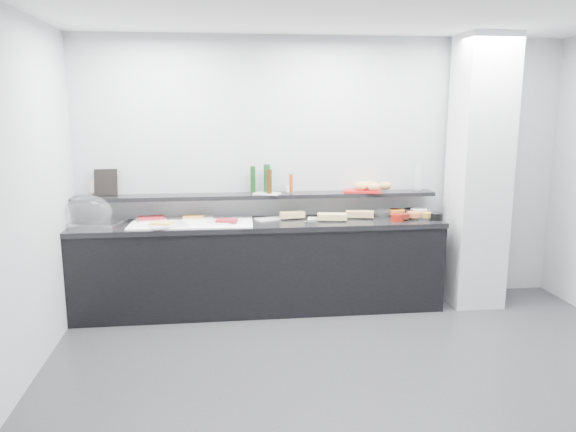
{
  "coord_description": "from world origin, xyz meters",
  "views": [
    {
      "loc": [
        -1.08,
        -3.67,
        2.01
      ],
      "look_at": [
        -0.45,
        1.45,
        1.0
      ],
      "focal_mm": 35.0,
      "sensor_mm": 36.0,
      "label": 1
    }
  ],
  "objects": [
    {
      "name": "bottle_brown",
      "position": [
        -0.59,
        1.81,
        1.28
      ],
      "size": [
        0.07,
        0.07,
        0.24
      ],
      "primitive_type": "cylinder",
      "rotation": [
        0.0,
        0.0,
        0.2
      ],
      "color": "#39220A",
      "rests_on": "condiment_tray"
    },
    {
      "name": "shaker_salt",
      "position": [
        -0.4,
        1.87,
        1.2
      ],
      "size": [
        0.04,
        0.04,
        0.07
      ],
      "primitive_type": "cylinder",
      "rotation": [
        0.0,
        0.0,
        -0.3
      ],
      "color": "white",
      "rests_on": "condiment_tray"
    },
    {
      "name": "back_wall",
      "position": [
        0.0,
        2.0,
        1.35
      ],
      "size": [
        5.0,
        0.02,
        2.7
      ],
      "primitive_type": "cube",
      "color": "#A8ABAF",
      "rests_on": "ground"
    },
    {
      "name": "bread_roll_midw",
      "position": [
        0.39,
        1.88,
        1.21
      ],
      "size": [
        0.17,
        0.12,
        0.08
      ],
      "primitive_type": "ellipsoid",
      "rotation": [
        0.0,
        0.0,
        -0.17
      ],
      "color": "#D68751",
      "rests_on": "bread_tray"
    },
    {
      "name": "fill_red_jam",
      "position": [
        0.72,
        1.58,
        0.95
      ],
      "size": [
        0.1,
        0.1,
        0.05
      ],
      "primitive_type": "cylinder",
      "rotation": [
        0.0,
        0.0,
        -0.06
      ],
      "color": "#60180D",
      "rests_on": "bowl_red_jam"
    },
    {
      "name": "bottle_green_b",
      "position": [
        -0.61,
        1.91,
        1.3
      ],
      "size": [
        0.08,
        0.08,
        0.28
      ],
      "primitive_type": "cylinder",
      "rotation": [
        0.0,
        0.0,
        0.12
      ],
      "color": "#103D1B",
      "rests_on": "condiment_tray"
    },
    {
      "name": "fill_glass_salmon",
      "position": [
        0.84,
        1.64,
        0.95
      ],
      "size": [
        0.16,
        0.16,
        0.05
      ],
      "primitive_type": "cylinder",
      "rotation": [
        0.0,
        0.0,
        0.16
      ],
      "color": "#D56334",
      "rests_on": "bowl_glass_salmon"
    },
    {
      "name": "bread_tray",
      "position": [
        0.37,
        1.88,
        1.16
      ],
      "size": [
        0.42,
        0.34,
        0.02
      ],
      "primitive_type": "cube",
      "rotation": [
        0.0,
        0.0,
        -0.25
      ],
      "color": "#B51315",
      "rests_on": "wall_shelf"
    },
    {
      "name": "bottle_hot",
      "position": [
        -0.37,
        1.88,
        1.25
      ],
      "size": [
        0.04,
        0.04,
        0.18
      ],
      "primitive_type": "cylinder",
      "rotation": [
        0.0,
        0.0,
        -0.03
      ],
      "color": "#B43C0C",
      "rests_on": "condiment_tray"
    },
    {
      "name": "sandwich_plate_mid",
      "position": [
        -0.04,
        1.71,
        0.91
      ],
      "size": [
        0.37,
        0.21,
        0.01
      ],
      "primitive_type": "cube",
      "rotation": [
        0.0,
        0.0,
        -0.19
      ],
      "color": "white",
      "rests_on": "counter_top"
    },
    {
      "name": "condiment_tray",
      "position": [
        -0.61,
        1.84,
        1.16
      ],
      "size": [
        0.3,
        0.25,
        0.01
      ],
      "primitive_type": "cube",
      "rotation": [
        0.0,
        0.0,
        -0.43
      ],
      "color": "white",
      "rests_on": "wall_shelf"
    },
    {
      "name": "bread_roll_sw",
      "position": [
        0.34,
        1.85,
        1.21
      ],
      "size": [
        0.16,
        0.12,
        0.08
      ],
      "primitive_type": "ellipsoid",
      "rotation": [
        0.0,
        0.0,
        -0.32
      ],
      "color": "tan",
      "rests_on": "bread_tray"
    },
    {
      "name": "food_meat_a",
      "position": [
        -1.75,
        1.82,
        0.94
      ],
      "size": [
        0.28,
        0.2,
        0.02
      ],
      "primitive_type": "cube",
      "rotation": [
        0.0,
        0.0,
        0.18
      ],
      "color": "maroon",
      "rests_on": "platter_meat_a"
    },
    {
      "name": "sandwich_plate_right",
      "position": [
        0.24,
        1.82,
        0.91
      ],
      "size": [
        0.33,
        0.15,
        0.01
      ],
      "primitive_type": "cube",
      "rotation": [
        0.0,
        0.0,
        0.04
      ],
      "color": "white",
      "rests_on": "counter_top"
    },
    {
      "name": "cloche_dome",
      "position": [
        -2.31,
        1.7,
        1.03
      ],
      "size": [
        0.46,
        0.33,
        0.34
      ],
      "primitive_type": "ellipsoid",
      "rotation": [
        0.0,
        0.0,
        0.1
      ],
      "color": "white",
      "rests_on": "cloche_base"
    },
    {
      "name": "bowl_red_jam",
      "position": [
        0.65,
        1.57,
        0.94
      ],
      "size": [
        0.14,
        0.14,
        0.07
      ],
      "primitive_type": "cylinder",
      "rotation": [
        0.0,
        0.0,
        0.14
      ],
      "color": "maroon",
      "rests_on": "counter_top"
    },
    {
      "name": "bread_roll_nw",
      "position": [
        0.38,
        1.94,
        1.21
      ],
      "size": [
        0.14,
        0.12,
        0.08
      ],
      "primitive_type": "ellipsoid",
      "rotation": [
        0.0,
        0.0,
        -0.37
      ],
      "color": "gold",
      "rests_on": "bread_tray"
    },
    {
      "name": "platter_meat_a",
      "position": [
        -1.75,
        1.81,
        0.92
      ],
      "size": [
        0.31,
        0.26,
        0.01
      ],
      "primitive_type": "cube",
      "rotation": [
        0.0,
        0.0,
        0.34
      ],
      "color": "white",
      "rests_on": "linen_runner"
    },
    {
      "name": "fill_black_fruit",
      "position": [
        0.96,
        1.6,
        0.95
      ],
      "size": [
        0.1,
        0.1,
        0.05
      ],
      "primitive_type": "cylinder",
      "rotation": [
        0.0,
        0.0,
        -0.01
      ],
      "color": "orange",
      "rests_on": "bowl_black_fruit"
    },
    {
      "name": "bowl_black_fruit",
      "position": [
        1.05,
        1.58,
        0.94
      ],
      "size": [
        0.17,
        0.17,
        0.07
      ],
      "primitive_type": "cylinder",
      "rotation": [
        0.0,
        0.0,
        -0.33
      ],
      "color": "black",
      "rests_on": "counter_top"
    },
    {
      "name": "sandwich_plate_left",
      "position": [
        -0.56,
        1.81,
        0.91
      ],
      "size": [
        0.37,
        0.26,
        0.01
      ],
      "primitive_type": "cube",
      "rotation": [
        0.0,
        0.0,
        0.37
      ],
      "color": "white",
      "rests_on": "counter_top"
    },
    {
      "name": "bowl_black_jam",
      "position": [
        0.88,
        1.83,
        0.94
      ],
      "size": [
        0.19,
        0.19,
        0.07
      ],
      "primitive_type": "cylinder",
      "rotation": [
        0.0,
        0.0,
        -0.37
      ],
      "color": "black",
      "rests_on": "counter_top"
    },
    {
      "name": "tongs_mid",
      "position": [
        -0.21,
        1.6,
        0.92
      ],
      "size": [
        0.14,
        0.1,
        0.01
      ],
      "primitive_type": "cylinder",
      "rotation": [
        0.0,
        1.57,
        0.63
      ],
      "color": "#BBBDC2",
      "rests_on": "sandwich_plate_mid"
    },
    {
      "name": "food_meat_b",
      "position": [
        -1.02,
        1.6,
        0.94
      ],
      "size": [
        0.22,
        0.15,
        0.02
      ],
      "primitive_type": "cube",
      "rotation": [
        0.0,
        0.0,
        -0.11
      ],
      "color": "maroon",
      "rests_on": "platter_meat_b"
    },
    {
      "name": "fill_black_jam",
      "position": [
        0.7,
        1.83,
        0.95
      ],
      "size": [
        0.11,
        0.11,
        0.05
      ],
      "primitive_type": "cylinder",
      "rotation": [
        0.0,
        0.0,
        0.09
      ],
      "color": "#63160E",
      "rests_on": "bowl_black_jam"
    },
    {
      "name": "food_cheese",
      "position": [
        -1.62,
        1.55,
        0.94
      ],
      "size": [
        0.23,
        0.19,
        0.02
      ],
      "primitive_type": "cube",
      "rotation": [
        0.0,
        0.0,
        -0.42
      ],
      "color": "#E7C35A",
      "rests_on": "platter_cheese"
    },
    {
      "name": "platter_salmon",
      "position": [
        -1.3,
        1.84,
        0.92
      ],
      "size": [
        0.3,
        0.21,
        0.01
      ],
      "primitive_type": "cube",
      "rotation": [
        0.0,
        0.0,
        -0.04
      ],
      "color": "white",
      "rests_on": "linen_runner"
    },
    {
      "name": "bread_roll_mide",
      "position": [
        0.6,
        1.86,
        1.21
      ],
      "size": [
        0.17,
        0.14,
        0.08
      ],
      "primitive_type": "ellipsoid",
      "rotation": [
        0.0,
        0.0,
        -0.39
      ],
      "color": "#B08743",
      "rests_on": "bread_tray"
    },
    {
      "name": "bowl_glass_cream",
      "position": [
        0.89,
        1.82,
        0.94
      ],
      "size": [
        0.2,
        0.2,
        0.07
      ],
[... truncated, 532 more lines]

